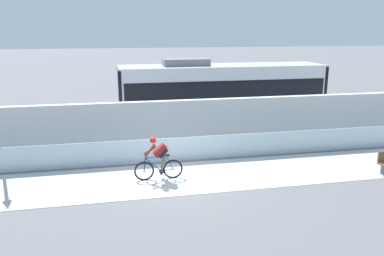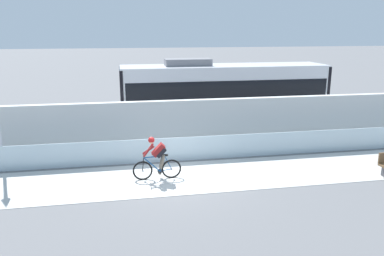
# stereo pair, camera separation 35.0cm
# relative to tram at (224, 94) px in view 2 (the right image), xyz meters

# --- Properties ---
(ground_plane) EXTENTS (200.00, 200.00, 0.00)m
(ground_plane) POSITION_rel_tram_xyz_m (-3.59, -6.85, -1.89)
(ground_plane) COLOR slate
(bike_path_deck) EXTENTS (32.00, 3.20, 0.01)m
(bike_path_deck) POSITION_rel_tram_xyz_m (-3.59, -6.85, -1.89)
(bike_path_deck) COLOR beige
(bike_path_deck) RESTS_ON ground
(glass_parapet) EXTENTS (32.00, 0.05, 1.00)m
(glass_parapet) POSITION_rel_tram_xyz_m (-3.59, -5.00, -1.39)
(glass_parapet) COLOR silver
(glass_parapet) RESTS_ON ground
(concrete_barrier_wall) EXTENTS (32.00, 0.36, 2.22)m
(concrete_barrier_wall) POSITION_rel_tram_xyz_m (-3.59, -3.20, -0.78)
(concrete_barrier_wall) COLOR silver
(concrete_barrier_wall) RESTS_ON ground
(tram_rail_near) EXTENTS (32.00, 0.08, 0.01)m
(tram_rail_near) POSITION_rel_tram_xyz_m (-3.59, -0.72, -1.89)
(tram_rail_near) COLOR #595654
(tram_rail_near) RESTS_ON ground
(tram_rail_far) EXTENTS (32.00, 0.08, 0.01)m
(tram_rail_far) POSITION_rel_tram_xyz_m (-3.59, 0.72, -1.89)
(tram_rail_far) COLOR #595654
(tram_rail_far) RESTS_ON ground
(tram) EXTENTS (11.06, 2.54, 3.81)m
(tram) POSITION_rel_tram_xyz_m (0.00, 0.00, 0.00)
(tram) COLOR silver
(tram) RESTS_ON ground
(cyclist_on_bike) EXTENTS (1.77, 0.58, 1.61)m
(cyclist_on_bike) POSITION_rel_tram_xyz_m (-4.29, -6.85, -1.11)
(cyclist_on_bike) COLOR black
(cyclist_on_bike) RESTS_ON ground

